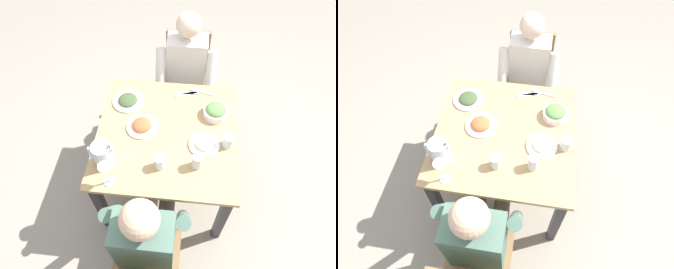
% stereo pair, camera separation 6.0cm
% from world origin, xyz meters
% --- Properties ---
extents(ground_plane, '(8.00, 8.00, 0.00)m').
position_xyz_m(ground_plane, '(0.00, 0.00, 0.00)').
color(ground_plane, gray).
extents(dining_table, '(0.96, 0.96, 0.73)m').
position_xyz_m(dining_table, '(0.00, 0.00, 0.62)').
color(dining_table, tan).
rests_on(dining_table, ground_plane).
extents(chair_near, '(0.40, 0.40, 0.88)m').
position_xyz_m(chair_near, '(-0.09, -0.85, 0.50)').
color(chair_near, olive).
rests_on(chair_near, ground_plane).
extents(diner_near, '(0.48, 0.53, 1.18)m').
position_xyz_m(diner_near, '(-0.09, -0.64, 0.65)').
color(diner_near, silver).
rests_on(diner_near, ground_plane).
extents(diner_far, '(0.48, 0.53, 1.18)m').
position_xyz_m(diner_far, '(0.05, 0.64, 0.65)').
color(diner_far, '#4C6B5B').
rests_on(diner_far, ground_plane).
extents(water_pitcher, '(0.16, 0.12, 0.19)m').
position_xyz_m(water_pitcher, '(0.37, 0.28, 0.83)').
color(water_pitcher, silver).
rests_on(water_pitcher, dining_table).
extents(salad_bowl, '(0.18, 0.18, 0.09)m').
position_xyz_m(salad_bowl, '(-0.33, -0.19, 0.77)').
color(salad_bowl, white).
rests_on(salad_bowl, dining_table).
extents(plate_rice_curry, '(0.22, 0.22, 0.06)m').
position_xyz_m(plate_rice_curry, '(0.18, -0.03, 0.75)').
color(plate_rice_curry, white).
rests_on(plate_rice_curry, dining_table).
extents(plate_beans, '(0.21, 0.21, 0.04)m').
position_xyz_m(plate_beans, '(-0.26, 0.08, 0.75)').
color(plate_beans, white).
rests_on(plate_beans, dining_table).
extents(plate_dolmas, '(0.23, 0.23, 0.04)m').
position_xyz_m(plate_dolmas, '(0.32, -0.25, 0.75)').
color(plate_dolmas, white).
rests_on(plate_dolmas, dining_table).
extents(water_glass_by_pitcher, '(0.07, 0.07, 0.10)m').
position_xyz_m(water_glass_by_pitcher, '(0.02, 0.27, 0.78)').
color(water_glass_by_pitcher, silver).
rests_on(water_glass_by_pitcher, dining_table).
extents(water_glass_near_right, '(0.07, 0.07, 0.09)m').
position_xyz_m(water_glass_near_right, '(-0.41, 0.06, 0.78)').
color(water_glass_near_right, silver).
rests_on(water_glass_near_right, dining_table).
extents(water_glass_center, '(0.07, 0.07, 0.11)m').
position_xyz_m(water_glass_center, '(-0.21, 0.24, 0.79)').
color(water_glass_center, silver).
rests_on(water_glass_center, dining_table).
extents(wine_glass, '(0.08, 0.08, 0.20)m').
position_xyz_m(wine_glass, '(0.31, 0.41, 0.87)').
color(wine_glass, silver).
rests_on(wine_glass, dining_table).
extents(fork_near, '(0.17, 0.09, 0.01)m').
position_xyz_m(fork_near, '(-0.11, -0.37, 0.74)').
color(fork_near, silver).
rests_on(fork_near, dining_table).
extents(knife_near, '(0.18, 0.06, 0.01)m').
position_xyz_m(knife_near, '(-0.22, -0.40, 0.74)').
color(knife_near, silver).
rests_on(knife_near, dining_table).
extents(fork_far, '(0.17, 0.05, 0.01)m').
position_xyz_m(fork_far, '(-0.12, -0.38, 0.74)').
color(fork_far, silver).
rests_on(fork_far, dining_table).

